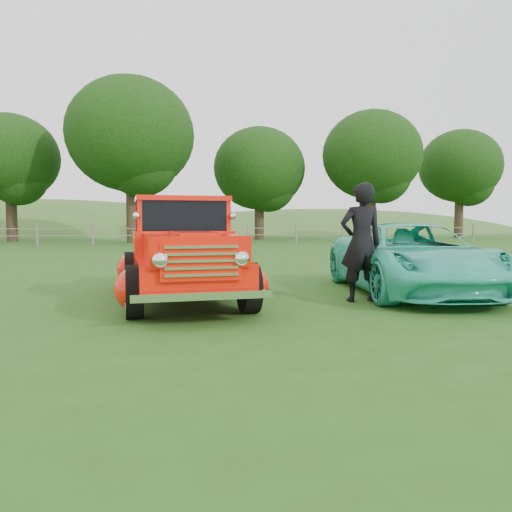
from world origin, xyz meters
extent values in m
plane|color=#264D14|center=(0.00, 0.00, 0.00)|extent=(140.00, 140.00, 0.00)
ellipsoid|color=#366324|center=(-18.00, 58.00, -4.95)|extent=(84.00, 60.00, 18.00)
ellipsoid|color=#366324|center=(20.00, 62.00, -3.85)|extent=(72.00, 52.00, 14.00)
cube|color=slate|center=(0.00, 22.00, 0.55)|extent=(48.00, 0.04, 0.04)
cube|color=slate|center=(0.00, 22.00, 0.95)|extent=(48.00, 0.04, 0.04)
cylinder|color=#302018|center=(-12.00, 28.00, 1.98)|extent=(0.70, 0.70, 3.96)
ellipsoid|color=black|center=(-12.00, 28.00, 5.58)|extent=(6.40, 6.40, 5.76)
cylinder|color=#302018|center=(-4.00, 25.00, 2.42)|extent=(0.70, 0.70, 4.84)
ellipsoid|color=black|center=(-4.00, 25.00, 6.82)|extent=(8.00, 8.00, 7.20)
cylinder|color=#302018|center=(5.00, 29.00, 1.87)|extent=(0.70, 0.70, 3.74)
ellipsoid|color=black|center=(5.00, 29.00, 5.27)|extent=(6.80, 6.80, 6.12)
cylinder|color=#302018|center=(13.00, 27.00, 2.20)|extent=(0.70, 0.70, 4.40)
ellipsoid|color=black|center=(13.00, 27.00, 6.20)|extent=(7.20, 7.20, 6.48)
cylinder|color=#302018|center=(22.00, 30.00, 2.09)|extent=(0.70, 0.70, 4.18)
ellipsoid|color=black|center=(22.00, 30.00, 5.89)|extent=(6.60, 6.60, 5.94)
cylinder|color=black|center=(-2.34, -0.57, 0.38)|extent=(0.30, 0.78, 0.76)
cylinder|color=black|center=(-0.68, -0.44, 0.38)|extent=(0.30, 0.78, 0.76)
cylinder|color=black|center=(-2.59, 2.52, 0.38)|extent=(0.30, 0.78, 0.76)
cylinder|color=black|center=(-0.94, 2.65, 0.38)|extent=(0.30, 0.78, 0.76)
cube|color=red|center=(-1.64, 1.04, 0.58)|extent=(1.93, 4.72, 0.44)
ellipsoid|color=red|center=(-2.41, -0.58, 0.42)|extent=(0.48, 0.78, 0.54)
ellipsoid|color=red|center=(-0.61, -0.43, 0.42)|extent=(0.48, 0.78, 0.54)
ellipsoid|color=red|center=(-2.66, 2.51, 0.42)|extent=(0.48, 0.78, 0.54)
ellipsoid|color=red|center=(-0.87, 2.66, 0.42)|extent=(0.48, 0.78, 0.54)
cube|color=red|center=(-1.51, -0.51, 0.97)|extent=(1.46, 1.70, 0.42)
cube|color=red|center=(-1.63, 0.94, 0.99)|extent=(1.70, 1.48, 0.44)
cube|color=black|center=(-1.63, 0.94, 1.46)|extent=(1.53, 1.23, 0.50)
cube|color=red|center=(-1.63, 0.94, 1.74)|extent=(1.61, 1.34, 0.08)
cube|color=red|center=(-1.75, 2.38, 0.95)|extent=(1.33, 2.04, 0.45)
cube|color=white|center=(-1.44, -1.31, 0.85)|extent=(1.07, 0.19, 0.50)
cube|color=white|center=(-1.44, -1.41, 0.42)|extent=(1.81, 0.25, 0.10)
cube|color=white|center=(-1.83, 3.45, 0.42)|extent=(1.71, 0.24, 0.10)
imported|color=#32C8A7|center=(2.67, 1.03, 0.67)|extent=(2.75, 5.04, 1.34)
imported|color=black|center=(1.37, 0.28, 1.01)|extent=(0.74, 0.49, 2.02)
camera|label=1|loc=(-1.89, -7.70, 1.37)|focal=35.00mm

